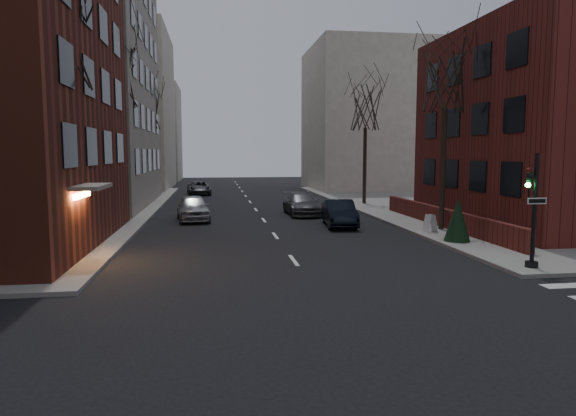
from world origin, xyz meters
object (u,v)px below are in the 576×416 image
at_px(traffic_signal, 532,218).
at_px(tree_left_c, 147,109).
at_px(tree_left_b, 117,75).
at_px(parked_sedan, 339,213).
at_px(sandwich_board, 430,223).
at_px(streetlamp_far, 157,152).
at_px(tree_left_a, 59,40).
at_px(tree_right_b, 366,108).
at_px(car_lane_far, 199,188).
at_px(car_lane_silver, 193,208).
at_px(tree_right_a, 446,76).
at_px(evergreen_shrub, 458,220).
at_px(car_lane_gray, 302,204).
at_px(streetlamp_near, 118,151).

bearing_deg(traffic_signal, tree_left_c, 118.36).
relative_size(tree_left_b, parked_sedan, 2.38).
bearing_deg(sandwich_board, streetlamp_far, 114.95).
distance_m(tree_left_a, tree_left_b, 12.01).
bearing_deg(tree_right_b, car_lane_far, 137.26).
distance_m(tree_left_b, car_lane_silver, 9.39).
bearing_deg(parked_sedan, tree_right_a, -25.13).
height_order(tree_right_a, tree_right_b, tree_right_a).
relative_size(tree_left_c, tree_right_a, 1.00).
height_order(tree_right_b, sandwich_board, tree_right_b).
relative_size(car_lane_silver, evergreen_shrub, 2.36).
relative_size(tree_left_c, sandwich_board, 10.77).
bearing_deg(tree_left_b, tree_left_c, 90.00).
bearing_deg(car_lane_gray, tree_left_a, -134.24).
distance_m(tree_right_b, car_lane_gray, 10.67).
height_order(streetlamp_far, sandwich_board, streetlamp_far).
height_order(tree_left_a, car_lane_far, tree_left_a).
distance_m(streetlamp_far, parked_sedan, 24.66).
relative_size(traffic_signal, streetlamp_far, 0.64).
bearing_deg(streetlamp_near, sandwich_board, -16.84).
bearing_deg(car_lane_gray, streetlamp_near, -159.25).
bearing_deg(car_lane_gray, car_lane_silver, -166.81).
bearing_deg(car_lane_far, traffic_signal, -75.20).
bearing_deg(sandwich_board, tree_right_b, 78.34).
xyz_separation_m(traffic_signal, car_lane_gray, (-5.14, 17.45, -1.18)).
height_order(tree_left_a, streetlamp_far, tree_left_a).
distance_m(car_lane_far, sandwich_board, 29.79).
distance_m(tree_right_b, car_lane_silver, 16.52).
relative_size(streetlamp_near, parked_sedan, 1.39).
relative_size(tree_left_b, car_lane_gray, 2.16).
bearing_deg(sandwich_board, evergreen_shrub, -95.96).
height_order(tree_left_a, car_lane_silver, tree_left_a).
bearing_deg(evergreen_shrub, tree_right_a, 75.93).
bearing_deg(traffic_signal, tree_right_a, 84.53).
xyz_separation_m(tree_left_b, streetlamp_near, (0.60, -4.00, -4.68)).
relative_size(streetlamp_far, car_lane_far, 1.31).
bearing_deg(car_lane_gray, tree_right_b, 41.51).
xyz_separation_m(tree_left_c, car_lane_far, (4.30, 4.28, -7.36)).
bearing_deg(tree_left_a, sandwich_board, 10.75).
distance_m(traffic_signal, car_lane_silver, 19.88).
distance_m(streetlamp_far, car_lane_silver, 18.15).
xyz_separation_m(tree_left_c, tree_right_b, (17.60, -8.00, -0.44)).
bearing_deg(tree_left_a, tree_right_a, 12.80).
xyz_separation_m(streetlamp_near, evergreen_shrub, (16.10, -7.59, -3.11)).
bearing_deg(tree_left_c, tree_right_a, -51.34).
height_order(tree_left_a, sandwich_board, tree_left_a).
distance_m(tree_left_b, evergreen_shrub, 21.77).
xyz_separation_m(tree_left_b, car_lane_silver, (4.48, -1.39, -8.13)).
distance_m(tree_right_a, parked_sedan, 9.18).
height_order(streetlamp_near, car_lane_far, streetlamp_near).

